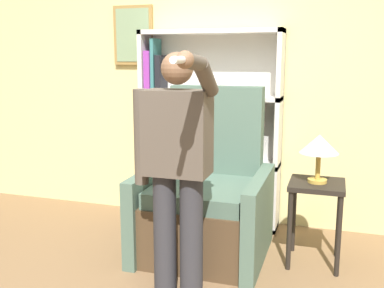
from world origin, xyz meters
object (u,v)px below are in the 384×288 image
Objects in this scene: person_standing at (177,164)px; side_table at (316,199)px; armchair at (206,203)px; table_lamp at (319,146)px; bookcase at (198,130)px.

person_standing reaches higher than side_table.
person_standing is at bearing -136.92° from side_table.
armchair is at bearing -177.82° from side_table.
table_lamp reaches higher than side_table.
bookcase is at bearing 151.03° from table_lamp.
armchair is 2.06× the size of side_table.
person_standing is 1.13m from table_lamp.
table_lamp is (1.11, -0.61, 0.03)m from bookcase.
person_standing is at bearing -78.59° from bookcase.
side_table is (0.83, 0.77, -0.39)m from person_standing.
bookcase reaches higher than armchair.
table_lamp is (-0.00, -0.00, 0.41)m from side_table.
person_standing is 4.41× the size of table_lamp.
armchair reaches higher than table_lamp.
bookcase is 1.42m from person_standing.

